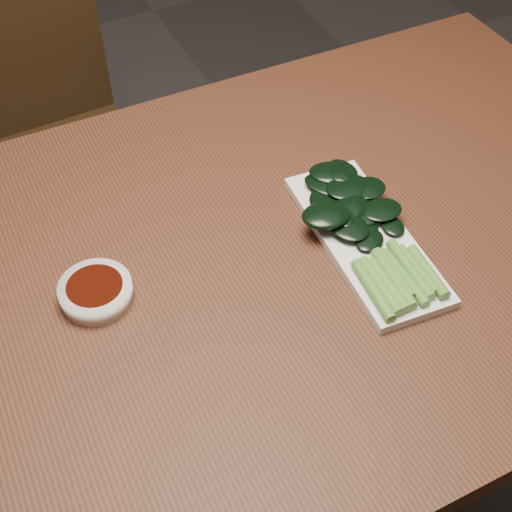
{
  "coord_description": "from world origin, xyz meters",
  "views": [
    {
      "loc": [
        -0.25,
        -0.59,
        1.47
      ],
      "look_at": [
        0.03,
        -0.01,
        0.76
      ],
      "focal_mm": 50.0,
      "sensor_mm": 36.0,
      "label": 1
    }
  ],
  "objects_px": {
    "sauce_bowl": "(96,292)",
    "gai_lan": "(360,224)",
    "serving_plate": "(365,239)",
    "chair_far": "(39,141)",
    "table": "(234,298)"
  },
  "relations": [
    {
      "from": "serving_plate",
      "to": "gai_lan",
      "type": "height_order",
      "value": "gai_lan"
    },
    {
      "from": "chair_far",
      "to": "serving_plate",
      "type": "bearing_deg",
      "value": -70.31
    },
    {
      "from": "table",
      "to": "sauce_bowl",
      "type": "xyz_separation_m",
      "value": [
        -0.18,
        0.02,
        0.09
      ]
    },
    {
      "from": "chair_far",
      "to": "gai_lan",
      "type": "height_order",
      "value": "chair_far"
    },
    {
      "from": "chair_far",
      "to": "sauce_bowl",
      "type": "height_order",
      "value": "chair_far"
    },
    {
      "from": "chair_far",
      "to": "gai_lan",
      "type": "relative_size",
      "value": 2.96
    },
    {
      "from": "chair_far",
      "to": "sauce_bowl",
      "type": "bearing_deg",
      "value": -96.56
    },
    {
      "from": "table",
      "to": "sauce_bowl",
      "type": "distance_m",
      "value": 0.2
    },
    {
      "from": "serving_plate",
      "to": "gai_lan",
      "type": "bearing_deg",
      "value": 104.73
    },
    {
      "from": "chair_far",
      "to": "sauce_bowl",
      "type": "xyz_separation_m",
      "value": [
        -0.05,
        -0.7,
        0.28
      ]
    },
    {
      "from": "sauce_bowl",
      "to": "serving_plate",
      "type": "height_order",
      "value": "sauce_bowl"
    },
    {
      "from": "sauce_bowl",
      "to": "gai_lan",
      "type": "relative_size",
      "value": 0.31
    },
    {
      "from": "chair_far",
      "to": "serving_plate",
      "type": "xyz_separation_m",
      "value": [
        0.32,
        -0.77,
        0.27
      ]
    },
    {
      "from": "table",
      "to": "chair_far",
      "type": "height_order",
      "value": "chair_far"
    },
    {
      "from": "serving_plate",
      "to": "gai_lan",
      "type": "distance_m",
      "value": 0.02
    }
  ]
}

